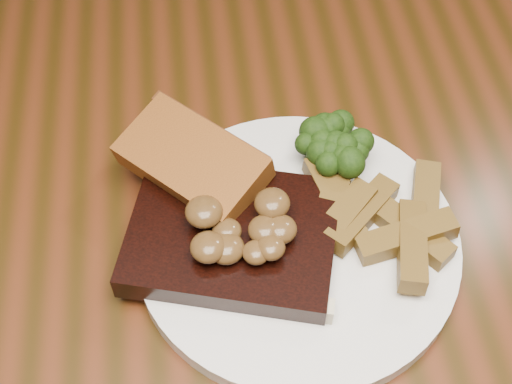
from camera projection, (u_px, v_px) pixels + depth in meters
dining_table at (248, 283)px, 0.67m from camera, size 1.60×0.90×0.75m
chair_far at (226, 28)px, 1.21m from camera, size 0.46×0.46×0.82m
plate at (297, 244)px, 0.58m from camera, size 0.29×0.29×0.01m
steak at (232, 236)px, 0.57m from camera, size 0.19×0.16×0.02m
steak_bone at (239, 301)px, 0.54m from camera, size 0.14×0.05×0.02m
mushroom_pile at (241, 219)px, 0.54m from camera, size 0.08×0.08×0.03m
garlic_bread at (194, 176)px, 0.60m from camera, size 0.13×0.13×0.03m
potato_wedges at (377, 233)px, 0.57m from camera, size 0.10×0.10×0.02m
broccoli_cluster at (342, 145)px, 0.61m from camera, size 0.07×0.07×0.04m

